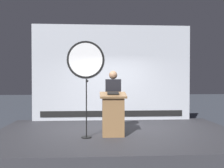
% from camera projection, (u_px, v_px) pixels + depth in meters
% --- Properties ---
extents(ground_plane, '(40.00, 40.00, 0.00)m').
position_uv_depth(ground_plane, '(117.00, 143.00, 6.25)').
color(ground_plane, '#383D47').
extents(stage_platform, '(6.40, 4.00, 0.30)m').
position_uv_depth(stage_platform, '(117.00, 138.00, 6.25)').
color(stage_platform, '#333338').
rests_on(stage_platform, ground).
extents(banner_display, '(5.31, 0.12, 3.20)m').
position_uv_depth(banner_display, '(112.00, 73.00, 8.06)').
color(banner_display, '#B2B7C1').
rests_on(banner_display, stage_platform).
extents(podium, '(0.64, 0.50, 1.07)m').
position_uv_depth(podium, '(113.00, 114.00, 5.81)').
color(podium, olive).
rests_on(podium, stage_platform).
extents(speaker_person, '(0.40, 0.26, 1.60)m').
position_uv_depth(speaker_person, '(113.00, 101.00, 6.28)').
color(speaker_person, black).
rests_on(speaker_person, stage_platform).
extents(microphone_stand, '(0.24, 0.53, 1.39)m').
position_uv_depth(microphone_stand, '(87.00, 117.00, 5.67)').
color(microphone_stand, black).
rests_on(microphone_stand, stage_platform).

